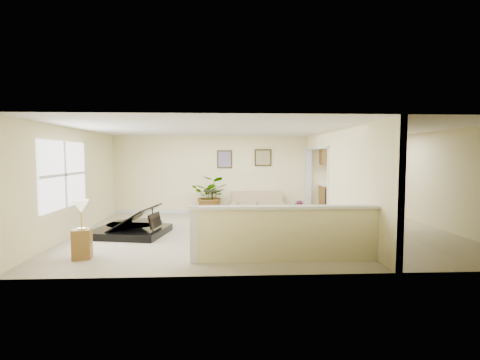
{
  "coord_description": "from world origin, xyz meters",
  "views": [
    {
      "loc": [
        -0.99,
        -8.27,
        1.86
      ],
      "look_at": [
        -0.57,
        0.4,
        1.25
      ],
      "focal_mm": 26.0,
      "sensor_mm": 36.0,
      "label": 1
    }
  ],
  "objects_px": {
    "piano_bench": "(216,226)",
    "accent_table": "(212,199)",
    "small_plant": "(299,210)",
    "lamp_stand": "(82,234)",
    "palm_plant": "(211,196)",
    "loveseat": "(257,204)",
    "piano": "(130,207)"
  },
  "relations": [
    {
      "from": "piano_bench",
      "to": "accent_table",
      "type": "bearing_deg",
      "value": 93.41
    },
    {
      "from": "small_plant",
      "to": "lamp_stand",
      "type": "relative_size",
      "value": 0.47
    },
    {
      "from": "accent_table",
      "to": "palm_plant",
      "type": "relative_size",
      "value": 0.58
    },
    {
      "from": "small_plant",
      "to": "loveseat",
      "type": "bearing_deg",
      "value": 161.76
    },
    {
      "from": "piano_bench",
      "to": "small_plant",
      "type": "xyz_separation_m",
      "value": [
        2.46,
        2.62,
        -0.06
      ]
    },
    {
      "from": "loveseat",
      "to": "piano_bench",
      "type": "bearing_deg",
      "value": -106.0
    },
    {
      "from": "accent_table",
      "to": "piano_bench",
      "type": "bearing_deg",
      "value": -86.59
    },
    {
      "from": "piano_bench",
      "to": "lamp_stand",
      "type": "distance_m",
      "value": 2.81
    },
    {
      "from": "piano",
      "to": "palm_plant",
      "type": "bearing_deg",
      "value": 64.09
    },
    {
      "from": "small_plant",
      "to": "piano_bench",
      "type": "bearing_deg",
      "value": -133.24
    },
    {
      "from": "accent_table",
      "to": "lamp_stand",
      "type": "xyz_separation_m",
      "value": [
        -2.22,
        -4.51,
        -0.04
      ]
    },
    {
      "from": "piano_bench",
      "to": "accent_table",
      "type": "distance_m",
      "value": 3.08
    },
    {
      "from": "piano_bench",
      "to": "accent_table",
      "type": "height_order",
      "value": "accent_table"
    },
    {
      "from": "accent_table",
      "to": "palm_plant",
      "type": "bearing_deg",
      "value": -141.15
    },
    {
      "from": "piano_bench",
      "to": "small_plant",
      "type": "relative_size",
      "value": 1.61
    },
    {
      "from": "accent_table",
      "to": "small_plant",
      "type": "bearing_deg",
      "value": -9.7
    },
    {
      "from": "piano",
      "to": "small_plant",
      "type": "bearing_deg",
      "value": 35.17
    },
    {
      "from": "piano_bench",
      "to": "loveseat",
      "type": "relative_size",
      "value": 0.47
    },
    {
      "from": "loveseat",
      "to": "accent_table",
      "type": "distance_m",
      "value": 1.41
    },
    {
      "from": "piano",
      "to": "small_plant",
      "type": "height_order",
      "value": "piano"
    },
    {
      "from": "piano_bench",
      "to": "accent_table",
      "type": "xyz_separation_m",
      "value": [
        -0.18,
        3.07,
        0.23
      ]
    },
    {
      "from": "palm_plant",
      "to": "small_plant",
      "type": "bearing_deg",
      "value": -8.94
    },
    {
      "from": "piano_bench",
      "to": "piano",
      "type": "bearing_deg",
      "value": 165.2
    },
    {
      "from": "loveseat",
      "to": "accent_table",
      "type": "relative_size",
      "value": 2.24
    },
    {
      "from": "lamp_stand",
      "to": "loveseat",
      "type": "bearing_deg",
      "value": 50.99
    },
    {
      "from": "accent_table",
      "to": "lamp_stand",
      "type": "bearing_deg",
      "value": -116.16
    },
    {
      "from": "loveseat",
      "to": "accent_table",
      "type": "xyz_separation_m",
      "value": [
        -1.41,
        0.04,
        0.14
      ]
    },
    {
      "from": "piano",
      "to": "palm_plant",
      "type": "distance_m",
      "value": 3.1
    },
    {
      "from": "piano",
      "to": "palm_plant",
      "type": "xyz_separation_m",
      "value": [
        1.85,
        2.5,
        -0.03
      ]
    },
    {
      "from": "accent_table",
      "to": "small_plant",
      "type": "relative_size",
      "value": 1.54
    },
    {
      "from": "piano",
      "to": "small_plant",
      "type": "relative_size",
      "value": 4.25
    },
    {
      "from": "palm_plant",
      "to": "small_plant",
      "type": "relative_size",
      "value": 2.65
    }
  ]
}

